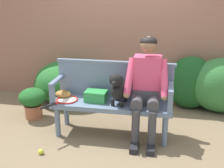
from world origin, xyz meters
name	(u,v)px	position (x,y,z in m)	size (l,w,h in m)	color
ground_plane	(112,134)	(0.00, 0.00, 0.00)	(40.00, 40.00, 0.00)	#7A664C
brick_garden_fence	(128,28)	(0.00, 1.44, 1.23)	(8.00, 0.30, 2.47)	#936651
hedge_bush_mid_right	(223,85)	(1.57, 1.05, 0.44)	(1.04, 0.65, 0.88)	#337538
hedge_bush_far_right	(65,84)	(-1.02, 1.05, 0.30)	(1.08, 0.97, 0.61)	#1E5B23
hedge_bush_mid_left	(191,83)	(1.08, 1.11, 0.43)	(0.75, 0.48, 0.87)	#194C1E
hedge_bush_far_left	(67,81)	(-0.98, 1.04, 0.36)	(1.10, 0.94, 0.71)	#286B2D
garden_bench	(112,107)	(0.00, 0.00, 0.40)	(1.56, 0.48, 0.47)	slate
bench_backrest	(115,79)	(0.00, 0.21, 0.72)	(1.60, 0.06, 0.50)	slate
bench_armrest_left_end	(55,86)	(-0.74, -0.09, 0.67)	(0.06, 0.48, 0.28)	slate
bench_armrest_right_end	(171,94)	(0.74, -0.09, 0.67)	(0.06, 0.48, 0.28)	slate
person_seated	(147,85)	(0.44, -0.01, 0.74)	(0.56, 0.64, 1.34)	black
dog_on_bench	(119,88)	(0.10, -0.07, 0.69)	(0.25, 0.45, 0.45)	black
tennis_racket	(65,100)	(-0.61, -0.07, 0.48)	(0.43, 0.56, 0.03)	red
baseball_glove	(63,94)	(-0.69, 0.06, 0.51)	(0.22, 0.17, 0.09)	#9E6B2D
sports_bag	(96,96)	(-0.21, 0.00, 0.54)	(0.28, 0.20, 0.14)	#2D8E42
tennis_ball	(41,152)	(-0.75, -0.64, 0.03)	(0.07, 0.07, 0.07)	#CCDB33
potted_plant	(33,101)	(-1.27, 0.29, 0.28)	(0.40, 0.40, 0.47)	#A85B3D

